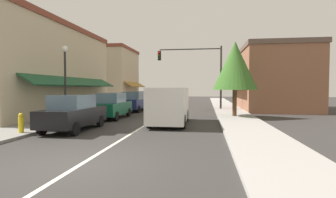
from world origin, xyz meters
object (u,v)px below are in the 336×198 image
object	(u,v)px
van_in_lane	(170,104)
street_lamp_left_near	(65,71)
tree_right_near	(235,66)
traffic_signal_mast_arm	(199,66)
fire_hydrant	(21,123)
parked_car_nearest_left	(73,113)
parked_car_far_left	(144,99)
parked_car_third_left	(134,102)
parked_car_second_left	(111,106)

from	to	relation	value
van_in_lane	street_lamp_left_near	distance (m)	6.50
van_in_lane	tree_right_near	world-z (taller)	tree_right_near
traffic_signal_mast_arm	fire_hydrant	xyz separation A→B (m)	(-7.43, -15.00, -3.69)
van_in_lane	traffic_signal_mast_arm	xyz separation A→B (m)	(1.38, 10.54, 3.09)
parked_car_nearest_left	parked_car_far_left	bearing A→B (deg)	90.84
tree_right_near	street_lamp_left_near	bearing A→B (deg)	-156.24
parked_car_third_left	parked_car_far_left	bearing A→B (deg)	93.25
parked_car_far_left	van_in_lane	size ratio (longest dim) A/B	0.79
parked_car_third_left	parked_car_far_left	world-z (taller)	same
parked_car_nearest_left	parked_car_second_left	world-z (taller)	same
parked_car_third_left	parked_car_far_left	distance (m)	4.42
street_lamp_left_near	tree_right_near	bearing A→B (deg)	23.76
traffic_signal_mast_arm	tree_right_near	bearing A→B (deg)	-67.44
parked_car_third_left	tree_right_near	bearing A→B (deg)	-22.27
parked_car_third_left	parked_car_far_left	size ratio (longest dim) A/B	1.01
fire_hydrant	traffic_signal_mast_arm	bearing A→B (deg)	63.64
parked_car_second_left	street_lamp_left_near	bearing A→B (deg)	-124.31
tree_right_near	traffic_signal_mast_arm	bearing A→B (deg)	112.56
street_lamp_left_near	tree_right_near	distance (m)	11.24
fire_hydrant	tree_right_near	bearing A→B (deg)	39.88
parked_car_far_left	traffic_signal_mast_arm	world-z (taller)	traffic_signal_mast_arm
parked_car_far_left	tree_right_near	distance (m)	12.15
parked_car_nearest_left	street_lamp_left_near	size ratio (longest dim) A/B	0.89
parked_car_far_left	tree_right_near	size ratio (longest dim) A/B	0.76
parked_car_second_left	parked_car_far_left	size ratio (longest dim) A/B	1.00
van_in_lane	fire_hydrant	world-z (taller)	van_in_lane
parked_car_third_left	street_lamp_left_near	world-z (taller)	street_lamp_left_near
parked_car_third_left	traffic_signal_mast_arm	world-z (taller)	traffic_signal_mast_arm
parked_car_second_left	parked_car_third_left	bearing A→B (deg)	89.89
parked_car_third_left	van_in_lane	distance (m)	8.89
street_lamp_left_near	fire_hydrant	world-z (taller)	street_lamp_left_near
parked_car_second_left	traffic_signal_mast_arm	xyz separation A→B (m)	(5.73, 8.36, 3.36)
van_in_lane	street_lamp_left_near	size ratio (longest dim) A/B	1.13
parked_car_far_left	fire_hydrant	size ratio (longest dim) A/B	4.73
parked_car_second_left	van_in_lane	distance (m)	4.87
street_lamp_left_near	parked_car_nearest_left	bearing A→B (deg)	-53.33
parked_car_far_left	van_in_lane	bearing A→B (deg)	-70.45
parked_car_third_left	parked_car_nearest_left	bearing A→B (deg)	-88.51
van_in_lane	parked_car_second_left	bearing A→B (deg)	152.16
parked_car_second_left	parked_car_third_left	size ratio (longest dim) A/B	0.99
parked_car_second_left	van_in_lane	size ratio (longest dim) A/B	0.79
parked_car_third_left	fire_hydrant	xyz separation A→B (m)	(-1.71, -12.22, -0.33)
parked_car_third_left	street_lamp_left_near	size ratio (longest dim) A/B	0.90
fire_hydrant	street_lamp_left_near	bearing A→B (deg)	91.87
van_in_lane	traffic_signal_mast_arm	distance (m)	11.07
parked_car_second_left	traffic_signal_mast_arm	bearing A→B (deg)	55.53
parked_car_second_left	van_in_lane	bearing A→B (deg)	-26.59
street_lamp_left_near	fire_hydrant	bearing A→B (deg)	-88.13
tree_right_near	fire_hydrant	bearing A→B (deg)	-140.12
parked_car_nearest_left	parked_car_far_left	distance (m)	15.10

